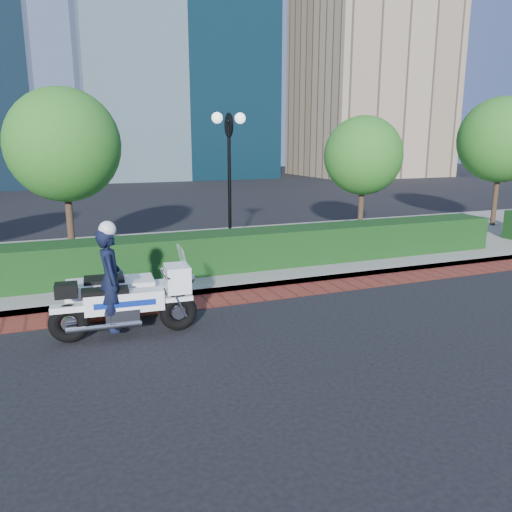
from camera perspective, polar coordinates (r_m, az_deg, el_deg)
name	(u,v)px	position (r m, az deg, el deg)	size (l,w,h in m)	color
ground	(266,318)	(10.32, 1.19, -7.06)	(120.00, 120.00, 0.00)	black
brick_strip	(241,297)	(11.64, -1.70, -4.69)	(60.00, 1.00, 0.01)	maroon
sidewalk	(192,255)	(15.79, -7.33, 0.17)	(60.00, 8.00, 0.15)	gray
hedge_main	(214,252)	(13.41, -4.81, 0.47)	(18.00, 1.20, 1.00)	black
lamppost	(229,162)	(14.94, -3.08, 10.71)	(1.02, 0.70, 4.21)	black
tree_b	(64,145)	(15.44, -21.14, 11.72)	(3.20, 3.20, 4.89)	#332319
tree_c	(363,156)	(18.56, 12.16, 11.14)	(2.80, 2.80, 4.30)	#332319
tree_d	(501,140)	(22.81, 26.24, 11.82)	(3.40, 3.40, 5.16)	#332319
tower_right	(373,39)	(57.65, 13.20, 23.03)	(14.00, 12.00, 28.00)	gray
police_motorcycle	(117,292)	(9.82, -15.59, -4.03)	(2.69, 1.95, 2.17)	black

